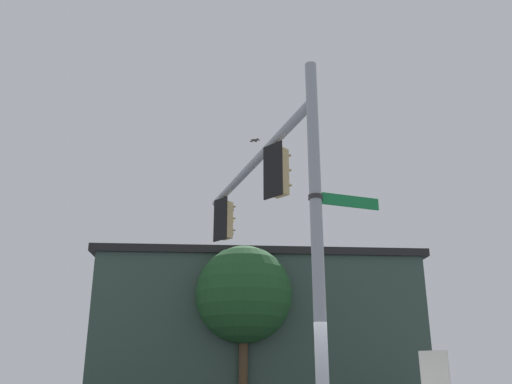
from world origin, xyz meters
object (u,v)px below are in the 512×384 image
(traffic_light_nearest_pole, at_px, (279,172))
(traffic_light_mid_inner, at_px, (225,220))
(street_name_sign, at_px, (337,200))
(bird_flying, at_px, (255,140))

(traffic_light_nearest_pole, height_order, traffic_light_mid_inner, same)
(traffic_light_mid_inner, bearing_deg, street_name_sign, -21.05)
(street_name_sign, bearing_deg, traffic_light_mid_inner, 158.95)
(street_name_sign, xyz_separation_m, bird_flying, (-5.63, 3.47, 4.11))
(traffic_light_nearest_pole, distance_m, street_name_sign, 2.13)
(traffic_light_nearest_pole, relative_size, traffic_light_mid_inner, 1.00)
(traffic_light_nearest_pole, xyz_separation_m, traffic_light_mid_inner, (-3.63, 1.70, 0.00))
(street_name_sign, distance_m, bird_flying, 7.79)
(traffic_light_mid_inner, bearing_deg, traffic_light_nearest_pole, -25.11)
(traffic_light_nearest_pole, xyz_separation_m, bird_flying, (-3.86, 3.10, 2.99))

